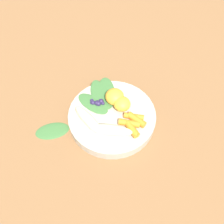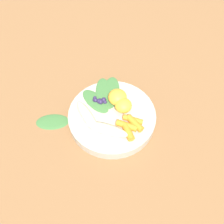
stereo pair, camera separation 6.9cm
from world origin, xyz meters
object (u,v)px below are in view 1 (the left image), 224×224
object	(u,v)px
kale_leaf_stray	(52,130)
banana_peeled_left	(111,130)
bowl	(112,117)
banana_peeled_right	(89,120)
orange_segment_near	(115,97)

from	to	relation	value
kale_leaf_stray	banana_peeled_left	bearing A→B (deg)	158.90
bowl	banana_peeled_right	xyz separation A→B (m)	(-0.07, 0.02, 0.03)
orange_segment_near	kale_leaf_stray	distance (m)	0.20
orange_segment_near	banana_peeled_right	bearing A→B (deg)	-171.50
bowl	banana_peeled_right	distance (m)	0.07
orange_segment_near	kale_leaf_stray	bearing A→B (deg)	167.05
bowl	orange_segment_near	xyz separation A→B (m)	(0.03, 0.03, 0.04)
orange_segment_near	banana_peeled_left	bearing A→B (deg)	-133.85
banana_peeled_left	orange_segment_near	distance (m)	0.11
kale_leaf_stray	orange_segment_near	bearing A→B (deg)	-167.80
bowl	kale_leaf_stray	world-z (taller)	bowl
bowl	orange_segment_near	distance (m)	0.06
bowl	banana_peeled_left	world-z (taller)	banana_peeled_left
bowl	orange_segment_near	size ratio (longest dim) A/B	4.61
orange_segment_near	kale_leaf_stray	size ratio (longest dim) A/B	0.56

